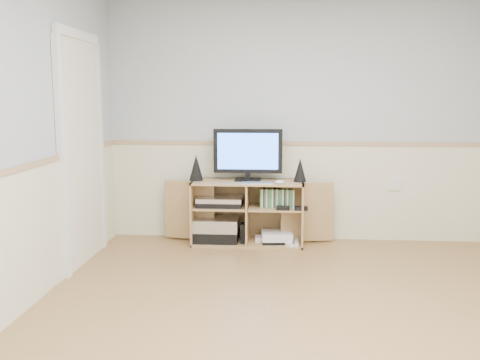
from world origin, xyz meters
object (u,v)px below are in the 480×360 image
object	(u,v)px
monitor	(248,153)
game_consoles	(276,237)
media_cabinet	(248,211)
keyboard	(257,183)

from	to	relation	value
monitor	game_consoles	bearing A→B (deg)	-11.72
media_cabinet	keyboard	world-z (taller)	keyboard
game_consoles	media_cabinet	bearing A→B (deg)	167.52
media_cabinet	game_consoles	bearing A→B (deg)	-12.48
monitor	game_consoles	size ratio (longest dim) A/B	1.55
monitor	game_consoles	xyz separation A→B (m)	(0.29, -0.06, -0.87)
keyboard	game_consoles	bearing A→B (deg)	31.48
game_consoles	keyboard	bearing A→B (deg)	-145.81
keyboard	game_consoles	size ratio (longest dim) A/B	0.69
media_cabinet	game_consoles	xyz separation A→B (m)	(0.29, -0.06, -0.26)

